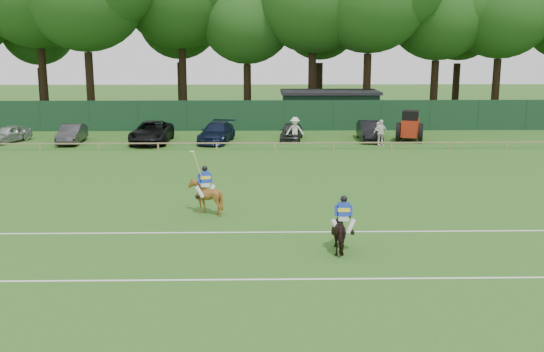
{
  "coord_description": "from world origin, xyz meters",
  "views": [
    {
      "loc": [
        -0.03,
        -24.98,
        7.5
      ],
      "look_at": [
        0.5,
        3.0,
        1.4
      ],
      "focal_mm": 42.0,
      "sensor_mm": 36.0,
      "label": 1
    }
  ],
  "objects_px": {
    "spectator_mid": "(381,133)",
    "utility_shed": "(329,108)",
    "horse_chestnut": "(205,196)",
    "spectator_left": "(295,130)",
    "horse_dark": "(343,232)",
    "sedan_grey": "(72,134)",
    "sedan_navy": "(217,133)",
    "tractor": "(410,127)",
    "sedan_silver": "(9,134)",
    "spectator_right": "(379,133)",
    "estate_black": "(369,131)",
    "hatch_grey": "(292,131)",
    "suv_black": "(152,132)"
  },
  "relations": [
    {
      "from": "horse_chestnut",
      "to": "sedan_silver",
      "type": "relative_size",
      "value": 0.42
    },
    {
      "from": "horse_dark",
      "to": "tractor",
      "type": "xyz_separation_m",
      "value": [
        8.12,
        24.67,
        0.35
      ]
    },
    {
      "from": "tractor",
      "to": "horse_dark",
      "type": "bearing_deg",
      "value": -92.55
    },
    {
      "from": "spectator_left",
      "to": "tractor",
      "type": "xyz_separation_m",
      "value": [
        8.55,
        0.93,
        0.12
      ]
    },
    {
      "from": "horse_chestnut",
      "to": "spectator_mid",
      "type": "distance_m",
      "value": 20.68
    },
    {
      "from": "horse_dark",
      "to": "utility_shed",
      "type": "height_order",
      "value": "utility_shed"
    },
    {
      "from": "spectator_left",
      "to": "sedan_grey",
      "type": "bearing_deg",
      "value": 178.4
    },
    {
      "from": "spectator_left",
      "to": "utility_shed",
      "type": "xyz_separation_m",
      "value": [
        3.51,
        9.57,
        0.58
      ]
    },
    {
      "from": "horse_dark",
      "to": "sedan_grey",
      "type": "distance_m",
      "value": 29.34
    },
    {
      "from": "sedan_grey",
      "to": "tractor",
      "type": "distance_m",
      "value": 24.72
    },
    {
      "from": "estate_black",
      "to": "spectator_left",
      "type": "distance_m",
      "value": 5.8
    },
    {
      "from": "sedan_grey",
      "to": "spectator_mid",
      "type": "xyz_separation_m",
      "value": [
        22.17,
        -1.52,
        0.25
      ]
    },
    {
      "from": "sedan_grey",
      "to": "hatch_grey",
      "type": "distance_m",
      "value": 16.06
    },
    {
      "from": "sedan_grey",
      "to": "estate_black",
      "type": "bearing_deg",
      "value": -0.1
    },
    {
      "from": "sedan_navy",
      "to": "estate_black",
      "type": "distance_m",
      "value": 11.34
    },
    {
      "from": "sedan_silver",
      "to": "spectator_right",
      "type": "distance_m",
      "value": 27.02
    },
    {
      "from": "estate_black",
      "to": "spectator_mid",
      "type": "distance_m",
      "value": 2.47
    },
    {
      "from": "sedan_grey",
      "to": "estate_black",
      "type": "xyz_separation_m",
      "value": [
        21.79,
        0.91,
        0.03
      ]
    },
    {
      "from": "spectator_mid",
      "to": "horse_chestnut",
      "type": "bearing_deg",
      "value": -138.02
    },
    {
      "from": "utility_shed",
      "to": "spectator_right",
      "type": "bearing_deg",
      "value": -74.81
    },
    {
      "from": "tractor",
      "to": "estate_black",
      "type": "bearing_deg",
      "value": -172.73
    },
    {
      "from": "sedan_silver",
      "to": "spectator_mid",
      "type": "distance_m",
      "value": 26.99
    },
    {
      "from": "estate_black",
      "to": "horse_chestnut",
      "type": "bearing_deg",
      "value": -115.56
    },
    {
      "from": "sedan_grey",
      "to": "spectator_mid",
      "type": "relative_size",
      "value": 2.23
    },
    {
      "from": "horse_dark",
      "to": "hatch_grey",
      "type": "xyz_separation_m",
      "value": [
        -0.58,
        25.5,
        -0.09
      ]
    },
    {
      "from": "hatch_grey",
      "to": "spectator_left",
      "type": "distance_m",
      "value": 1.79
    },
    {
      "from": "sedan_navy",
      "to": "spectator_mid",
      "type": "bearing_deg",
      "value": 1.22
    },
    {
      "from": "sedan_silver",
      "to": "utility_shed",
      "type": "distance_m",
      "value": 25.89
    },
    {
      "from": "spectator_right",
      "to": "utility_shed",
      "type": "xyz_separation_m",
      "value": [
        -2.58,
        9.51,
        0.76
      ]
    },
    {
      "from": "sedan_grey",
      "to": "hatch_grey",
      "type": "bearing_deg",
      "value": 2.18
    },
    {
      "from": "horse_dark",
      "to": "sedan_grey",
      "type": "relative_size",
      "value": 0.42
    },
    {
      "from": "utility_shed",
      "to": "sedan_silver",
      "type": "bearing_deg",
      "value": -160.69
    },
    {
      "from": "sedan_navy",
      "to": "spectator_right",
      "type": "relative_size",
      "value": 3.17
    },
    {
      "from": "estate_black",
      "to": "sedan_navy",
      "type": "bearing_deg",
      "value": -174.54
    },
    {
      "from": "utility_shed",
      "to": "tractor",
      "type": "xyz_separation_m",
      "value": [
        5.04,
        -8.64,
        -0.46
      ]
    },
    {
      "from": "horse_chestnut",
      "to": "spectator_right",
      "type": "relative_size",
      "value": 0.99
    },
    {
      "from": "horse_dark",
      "to": "spectator_mid",
      "type": "distance_m",
      "value": 23.35
    },
    {
      "from": "spectator_left",
      "to": "horse_chestnut",
      "type": "bearing_deg",
      "value": -104.73
    },
    {
      "from": "horse_chestnut",
      "to": "spectator_right",
      "type": "bearing_deg",
      "value": -139.4
    },
    {
      "from": "sedan_silver",
      "to": "spectator_left",
      "type": "relative_size",
      "value": 1.89
    },
    {
      "from": "spectator_left",
      "to": "utility_shed",
      "type": "bearing_deg",
      "value": 69.84
    },
    {
      "from": "sedan_silver",
      "to": "sedan_navy",
      "type": "height_order",
      "value": "sedan_navy"
    },
    {
      "from": "sedan_navy",
      "to": "estate_black",
      "type": "relative_size",
      "value": 1.14
    },
    {
      "from": "spectator_mid",
      "to": "utility_shed",
      "type": "distance_m",
      "value": 10.95
    },
    {
      "from": "sedan_grey",
      "to": "utility_shed",
      "type": "height_order",
      "value": "utility_shed"
    },
    {
      "from": "hatch_grey",
      "to": "estate_black",
      "type": "xyz_separation_m",
      "value": [
        5.78,
        -0.4,
        0.08
      ]
    },
    {
      "from": "sedan_silver",
      "to": "suv_black",
      "type": "xyz_separation_m",
      "value": [
        10.5,
        -0.48,
        0.16
      ]
    },
    {
      "from": "sedan_grey",
      "to": "sedan_silver",
      "type": "bearing_deg",
      "value": 170.74
    },
    {
      "from": "utility_shed",
      "to": "tractor",
      "type": "bearing_deg",
      "value": -59.76
    },
    {
      "from": "sedan_grey",
      "to": "suv_black",
      "type": "height_order",
      "value": "suv_black"
    }
  ]
}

